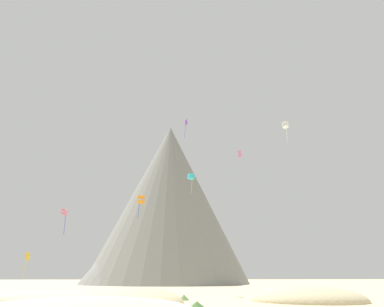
# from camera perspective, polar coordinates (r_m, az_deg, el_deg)

# --- Properties ---
(dune_foreground_left) EXTENTS (14.77, 24.10, 3.73)m
(dune_foreground_left) POSITION_cam_1_polar(r_m,az_deg,el_deg) (43.32, -9.98, -22.76)
(dune_foreground_left) COLOR #CCBA8E
(dune_foreground_left) RESTS_ON ground_plane
(dune_foreground_right) EXTENTS (25.59, 13.08, 2.13)m
(dune_foreground_right) POSITION_cam_1_polar(r_m,az_deg,el_deg) (55.01, -23.12, -20.72)
(dune_foreground_right) COLOR beige
(dune_foreground_right) RESTS_ON ground_plane
(dune_midground) EXTENTS (17.61, 16.03, 3.83)m
(dune_midground) POSITION_cam_1_polar(r_m,az_deg,el_deg) (50.13, 18.08, -21.59)
(dune_midground) COLOR #CCBA8E
(dune_midground) RESTS_ON ground_plane
(bush_scatter_east) EXTENTS (2.25, 2.25, 0.78)m
(bush_scatter_east) POSITION_cam_1_polar(r_m,az_deg,el_deg) (37.23, 0.80, -23.13)
(bush_scatter_east) COLOR #477238
(bush_scatter_east) RESTS_ON ground_plane
(bush_mid_center) EXTENTS (2.14, 2.14, 0.72)m
(bush_mid_center) POSITION_cam_1_polar(r_m,az_deg,el_deg) (50.27, -1.30, -22.00)
(bush_mid_center) COLOR #668C4C
(bush_mid_center) RESTS_ON ground_plane
(rock_massif) EXTENTS (76.35, 76.35, 57.95)m
(rock_massif) POSITION_cam_1_polar(r_m,az_deg,el_deg) (129.97, -3.85, -8.87)
(rock_massif) COLOR gray
(rock_massif) RESTS_ON ground_plane
(kite_pink_mid) EXTENTS (0.63, 0.59, 1.49)m
(kite_pink_mid) POSITION_cam_1_polar(r_m,az_deg,el_deg) (67.97, 7.64, -0.08)
(kite_pink_mid) COLOR pink
(kite_violet_high) EXTENTS (0.71, 0.96, 4.53)m
(kite_violet_high) POSITION_cam_1_polar(r_m,az_deg,el_deg) (82.83, -0.98, 4.67)
(kite_violet_high) COLOR purple
(kite_rainbow_mid) EXTENTS (1.24, 1.19, 4.66)m
(kite_rainbow_mid) POSITION_cam_1_polar(r_m,az_deg,el_deg) (70.51, -19.72, -8.87)
(kite_rainbow_mid) COLOR #E5668C
(kite_cyan_mid) EXTENTS (1.34, 1.32, 3.75)m
(kite_cyan_mid) POSITION_cam_1_polar(r_m,az_deg,el_deg) (67.81, -0.17, -3.73)
(kite_cyan_mid) COLOR #33BCDB
(kite_white_high) EXTENTS (1.55, 1.55, 4.44)m
(kite_white_high) POSITION_cam_1_polar(r_m,az_deg,el_deg) (81.38, 14.67, 4.43)
(kite_white_high) COLOR white
(kite_gold_low) EXTENTS (0.80, 0.48, 4.33)m
(kite_gold_low) POSITION_cam_1_polar(r_m,az_deg,el_deg) (75.15, -24.91, -15.08)
(kite_gold_low) COLOR gold
(kite_orange_mid) EXTENTS (1.20, 1.26, 3.59)m
(kite_orange_mid) POSITION_cam_1_polar(r_m,az_deg,el_deg) (55.47, -8.18, -7.32)
(kite_orange_mid) COLOR orange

